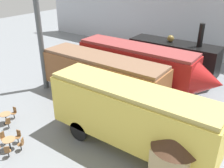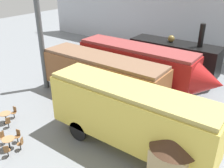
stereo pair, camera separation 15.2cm
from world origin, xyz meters
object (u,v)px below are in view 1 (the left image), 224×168
object	(u,v)px
passenger_coach_wooden	(102,74)
ticket_kiosk	(174,155)
passenger_coach_vintage	(130,114)
streamlined_locomotive	(144,65)
visitor_person	(78,98)
cafe_table_near	(9,142)
cafe_table_mid	(6,116)
steam_locomotive	(173,56)

from	to	relation	value
passenger_coach_wooden	ticket_kiosk	distance (m)	9.57
passenger_coach_wooden	passenger_coach_vintage	size ratio (longest dim) A/B	1.06
streamlined_locomotive	visitor_person	bearing A→B (deg)	-114.34
passenger_coach_wooden	cafe_table_near	bearing A→B (deg)	-94.17
cafe_table_near	ticket_kiosk	xyz separation A→B (m)	(8.76, 3.29, 1.12)
streamlined_locomotive	cafe_table_mid	distance (m)	11.43
cafe_table_near	ticket_kiosk	distance (m)	9.43
streamlined_locomotive	cafe_table_near	world-z (taller)	streamlined_locomotive
cafe_table_mid	passenger_coach_wooden	bearing A→B (deg)	64.40
streamlined_locomotive	passenger_coach_wooden	bearing A→B (deg)	-120.15
passenger_coach_vintage	ticket_kiosk	distance (m)	3.32
cafe_table_near	passenger_coach_wooden	bearing A→B (deg)	85.83
steam_locomotive	streamlined_locomotive	xyz separation A→B (m)	(-0.82, -4.30, 0.23)
visitor_person	ticket_kiosk	xyz separation A→B (m)	(8.77, -2.70, 0.83)
passenger_coach_vintage	streamlined_locomotive	bearing A→B (deg)	113.34
steam_locomotive	passenger_coach_wooden	size ratio (longest dim) A/B	0.80
streamlined_locomotive	passenger_coach_vintage	xyz separation A→B (m)	(3.16, -7.33, 0.11)
steam_locomotive	passenger_coach_wooden	bearing A→B (deg)	-109.79
cafe_table_near	passenger_coach_vintage	bearing A→B (deg)	36.67
passenger_coach_wooden	ticket_kiosk	world-z (taller)	passenger_coach_wooden
steam_locomotive	ticket_kiosk	world-z (taller)	steam_locomotive
passenger_coach_vintage	ticket_kiosk	bearing A→B (deg)	-16.80
passenger_coach_wooden	cafe_table_mid	world-z (taller)	passenger_coach_wooden
steam_locomotive	ticket_kiosk	bearing A→B (deg)	-66.60
cafe_table_near	steam_locomotive	bearing A→B (deg)	78.13
steam_locomotive	passenger_coach_wooden	world-z (taller)	steam_locomotive
steam_locomotive	streamlined_locomotive	bearing A→B (deg)	-100.78
passenger_coach_vintage	visitor_person	distance (m)	6.15
passenger_coach_vintage	visitor_person	xyz separation A→B (m)	(-5.68, 1.76, -1.59)
steam_locomotive	cafe_table_near	world-z (taller)	steam_locomotive
steam_locomotive	streamlined_locomotive	distance (m)	4.38
steam_locomotive	streamlined_locomotive	world-z (taller)	steam_locomotive
streamlined_locomotive	passenger_coach_vintage	size ratio (longest dim) A/B	1.25
passenger_coach_wooden	steam_locomotive	bearing A→B (deg)	70.21
passenger_coach_wooden	cafe_table_mid	size ratio (longest dim) A/B	13.73
streamlined_locomotive	passenger_coach_wooden	size ratio (longest dim) A/B	1.18
ticket_kiosk	passenger_coach_vintage	bearing A→B (deg)	163.20
streamlined_locomotive	passenger_coach_vintage	distance (m)	7.98
steam_locomotive	passenger_coach_vintage	bearing A→B (deg)	-78.60
passenger_coach_vintage	ticket_kiosk	xyz separation A→B (m)	(3.09, -0.93, -0.76)
cafe_table_near	ticket_kiosk	size ratio (longest dim) A/B	0.25
visitor_person	steam_locomotive	bearing A→B (deg)	71.32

